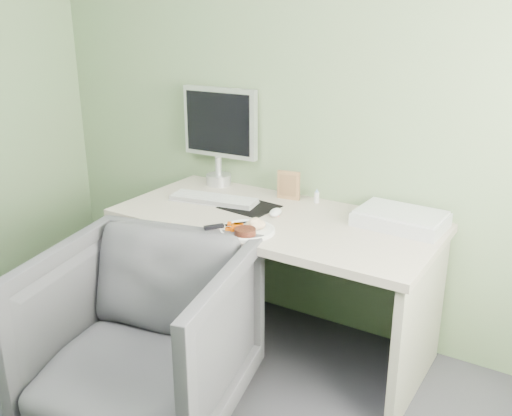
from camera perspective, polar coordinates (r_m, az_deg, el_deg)
The scene contains 15 objects.
wall_back at distance 3.01m, azimuth 5.69°, elevation 12.44°, with size 3.50×3.50×0.00m, color #6C815B.
desk at distance 2.90m, azimuth 1.86°, elevation -4.25°, with size 1.60×0.75×0.73m.
plate at distance 2.63m, azimuth -0.88°, elevation -2.28°, with size 0.26×0.26×0.01m, color white.
steak at distance 2.56m, azimuth -1.09°, elevation -2.41°, with size 0.10×0.10×0.03m, color black.
potato_pile at distance 2.63m, azimuth -0.30°, elevation -1.55°, with size 0.10×0.07×0.06m, color tan.
carrot_heap at distance 2.62m, azimuth -2.37°, elevation -1.76°, with size 0.07×0.06×0.05m, color #F75E05.
steak_knife at distance 2.64m, azimuth -3.44°, elevation -1.79°, with size 0.16×0.21×0.02m.
mousepad at distance 2.96m, azimuth -0.64°, elevation 0.11°, with size 0.26×0.23×0.00m, color black.
keyboard at distance 3.05m, azimuth -4.24°, elevation 0.92°, with size 0.47×0.14×0.02m, color white.
computer_mouse at distance 2.84m, azimuth 1.97°, elevation -0.44°, with size 0.05×0.10×0.03m, color white.
photo_frame at distance 3.07m, azimuth 3.28°, elevation 2.29°, with size 0.13×0.01×0.16m, color #A3804C.
eyedrop_bottle at distance 3.04m, azimuth 6.09°, elevation 1.17°, with size 0.03×0.03×0.08m.
scanner at distance 2.78m, azimuth 14.25°, elevation -1.13°, with size 0.41×0.27×0.06m, color silver.
monitor at distance 3.29m, azimuth -3.65°, elevation 7.71°, with size 0.47×0.15×0.56m.
desk_chair at distance 2.54m, azimuth -11.34°, elevation -12.47°, with size 0.83×0.85×0.77m, color #3A3A3F.
Camera 1 is at (1.32, -0.68, 1.71)m, focal length 40.00 mm.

